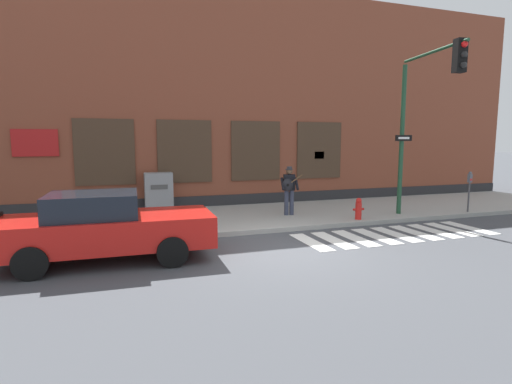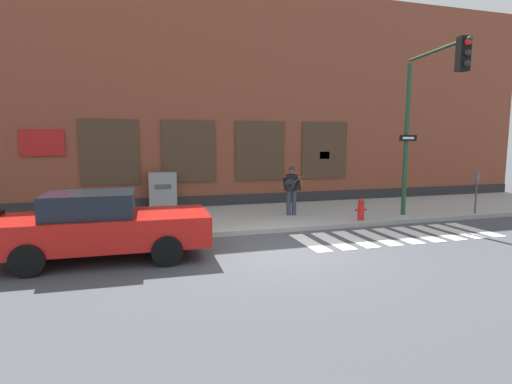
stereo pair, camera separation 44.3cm
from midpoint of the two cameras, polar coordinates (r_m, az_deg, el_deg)
ground_plane at (r=9.83m, az=2.82°, el=-8.31°), size 160.00×160.00×0.00m
sidewalk at (r=13.54m, az=-3.51°, el=-3.66°), size 28.00×4.50×0.14m
building_backdrop at (r=17.49m, az=-7.42°, el=12.46°), size 28.00×4.06×8.48m
crosswalk at (r=12.00m, az=18.34°, el=-5.77°), size 5.78×1.90×0.01m
red_car at (r=9.49m, az=-22.16°, el=-4.64°), size 4.65×2.09×1.53m
busker at (r=13.48m, az=3.80°, el=0.64°), size 0.72×0.64×1.65m
traffic_light at (r=13.50m, az=21.90°, el=11.44°), size 0.85×3.04×5.20m
parking_meter at (r=15.85m, az=27.49°, el=0.84°), size 0.13×0.11×1.44m
utility_box at (r=14.77m, az=-14.56°, el=0.02°), size 0.97×0.57×1.38m
fire_hydrant at (r=13.14m, az=13.50°, el=-2.35°), size 0.38×0.20×0.70m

